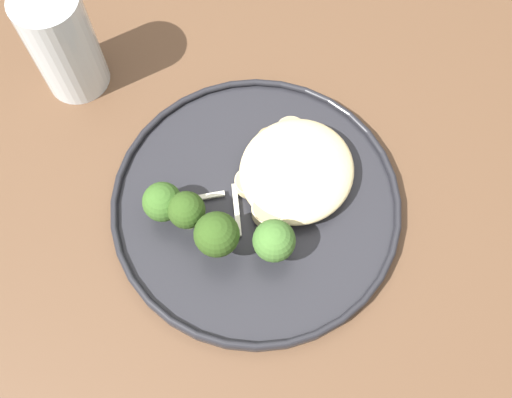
{
  "coord_description": "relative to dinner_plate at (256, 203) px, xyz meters",
  "views": [
    {
      "loc": [
        0.24,
        0.11,
        1.29
      ],
      "look_at": [
        0.05,
        -0.02,
        0.76
      ],
      "focal_mm": 40.97,
      "sensor_mm": 36.0,
      "label": 1
    }
  ],
  "objects": [
    {
      "name": "ground",
      "position": [
        -0.05,
        0.02,
        -0.75
      ],
      "size": [
        6.0,
        6.0,
        0.0
      ],
      "primitive_type": "plane",
      "color": "#47423D"
    },
    {
      "name": "wooden_dining_table",
      "position": [
        -0.05,
        0.02,
        -0.09
      ],
      "size": [
        1.4,
        1.0,
        0.74
      ],
      "color": "brown",
      "rests_on": "ground"
    },
    {
      "name": "dinner_plate",
      "position": [
        0.0,
        0.0,
        0.0
      ],
      "size": [
        0.29,
        0.29,
        0.02
      ],
      "color": "#232328",
      "rests_on": "wooden_dining_table"
    },
    {
      "name": "noodle_bed",
      "position": [
        -0.05,
        0.02,
        0.02
      ],
      "size": [
        0.12,
        0.11,
        0.03
      ],
      "color": "beige",
      "rests_on": "dinner_plate"
    },
    {
      "name": "seared_scallop_half_hidden",
      "position": [
        -0.06,
        0.03,
        0.01
      ],
      "size": [
        0.03,
        0.03,
        0.01
      ],
      "color": "#DBB77A",
      "rests_on": "dinner_plate"
    },
    {
      "name": "seared_scallop_left_edge",
      "position": [
        -0.01,
        -0.01,
        0.01
      ],
      "size": [
        0.03,
        0.03,
        0.01
      ],
      "color": "beige",
      "rests_on": "dinner_plate"
    },
    {
      "name": "seared_scallop_on_noodles",
      "position": [
        -0.04,
        0.03,
        0.01
      ],
      "size": [
        0.03,
        0.03,
        0.02
      ],
      "color": "#E5C689",
      "rests_on": "dinner_plate"
    },
    {
      "name": "seared_scallop_rear_pale",
      "position": [
        0.0,
        0.02,
        0.01
      ],
      "size": [
        0.03,
        0.03,
        0.02
      ],
      "color": "beige",
      "rests_on": "dinner_plate"
    },
    {
      "name": "seared_scallop_front_small",
      "position": [
        -0.08,
        -0.01,
        0.01
      ],
      "size": [
        0.03,
        0.03,
        0.01
      ],
      "color": "beige",
      "rests_on": "dinner_plate"
    },
    {
      "name": "seared_scallop_tiny_bay",
      "position": [
        -0.06,
        -0.0,
        0.01
      ],
      "size": [
        0.03,
        0.03,
        0.01
      ],
      "color": "#E5C689",
      "rests_on": "dinner_plate"
    },
    {
      "name": "seared_scallop_tilted_round",
      "position": [
        -0.06,
        -0.03,
        0.01
      ],
      "size": [
        0.02,
        0.02,
        0.02
      ],
      "color": "#DBB77A",
      "rests_on": "dinner_plate"
    },
    {
      "name": "broccoli_floret_left_leaning",
      "position": [
        0.03,
        0.04,
        0.03
      ],
      "size": [
        0.04,
        0.04,
        0.05
      ],
      "color": "#7A994C",
      "rests_on": "dinner_plate"
    },
    {
      "name": "broccoli_floret_front_edge",
      "position": [
        0.05,
        -0.04,
        0.04
      ],
      "size": [
        0.04,
        0.04,
        0.05
      ],
      "color": "#89A356",
      "rests_on": "dinner_plate"
    },
    {
      "name": "broccoli_floret_beside_noodles",
      "position": [
        0.06,
        -0.0,
        0.04
      ],
      "size": [
        0.04,
        0.04,
        0.06
      ],
      "color": "#7A994C",
      "rests_on": "dinner_plate"
    },
    {
      "name": "broccoli_floret_center_pile",
      "position": [
        0.06,
        -0.07,
        0.03
      ],
      "size": [
        0.04,
        0.04,
        0.05
      ],
      "color": "#89A356",
      "rests_on": "dinner_plate"
    },
    {
      "name": "onion_sliver_short_strip",
      "position": [
        0.05,
        -0.01,
        0.01
      ],
      "size": [
        0.03,
        0.03,
        0.0
      ],
      "primitive_type": "cube",
      "rotation": [
        0.0,
        0.0,
        0.74
      ],
      "color": "silver",
      "rests_on": "dinner_plate"
    },
    {
      "name": "onion_sliver_curled_piece",
      "position": [
        0.03,
        -0.05,
        0.01
      ],
      "size": [
        0.04,
        0.04,
        0.0
      ],
      "primitive_type": "cube",
      "rotation": [
        0.0,
        0.0,
        5.49
      ],
      "color": "silver",
      "rests_on": "dinner_plate"
    },
    {
      "name": "onion_sliver_long_sliver",
      "position": [
        0.02,
        -0.01,
        0.01
      ],
      "size": [
        0.05,
        0.04,
        0.0
      ],
      "primitive_type": "cube",
      "rotation": [
        0.0,
        0.0,
        3.84
      ],
      "color": "silver",
      "rests_on": "dinner_plate"
    },
    {
      "name": "water_glass",
      "position": [
        -0.02,
        -0.25,
        0.05
      ],
      "size": [
        0.07,
        0.07,
        0.13
      ],
      "color": "silver",
      "rests_on": "wooden_dining_table"
    }
  ]
}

